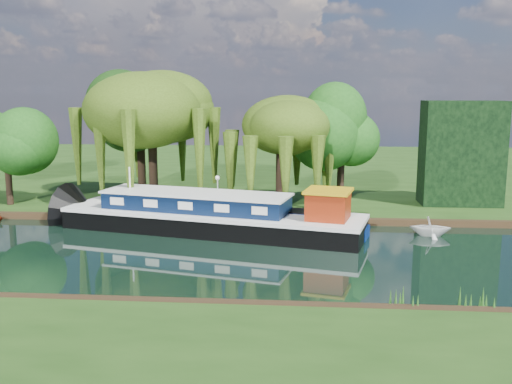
{
  "coord_description": "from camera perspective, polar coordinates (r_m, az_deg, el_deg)",
  "views": [
    {
      "loc": [
        6.71,
        -30.91,
        9.26
      ],
      "look_at": [
        3.81,
        4.94,
        2.8
      ],
      "focal_mm": 40.0,
      "sensor_mm": 36.0,
      "label": 1
    }
  ],
  "objects": [
    {
      "name": "far_bank",
      "position": [
        65.88,
        -1.27,
        2.3
      ],
      "size": [
        120.0,
        52.0,
        0.45
      ],
      "primitive_type": "cube",
      "color": "#1A390F",
      "rests_on": "ground"
    },
    {
      "name": "lamppost",
      "position": [
        42.43,
        -3.86,
        0.88
      ],
      "size": [
        0.36,
        0.36,
        2.56
      ],
      "color": "silver",
      "rests_on": "far_bank"
    },
    {
      "name": "conifer_hedge",
      "position": [
        46.81,
        19.86,
        3.68
      ],
      "size": [
        6.0,
        3.0,
        8.0
      ],
      "primitive_type": "cube",
      "color": "black",
      "rests_on": "far_bank"
    },
    {
      "name": "ground",
      "position": [
        32.96,
        -7.36,
        -6.22
      ],
      "size": [
        120.0,
        120.0,
        0.0
      ],
      "primitive_type": "plane",
      "color": "black"
    },
    {
      "name": "willow_left",
      "position": [
        45.69,
        -10.42,
        7.92
      ],
      "size": [
        8.2,
        8.2,
        9.82
      ],
      "color": "black",
      "rests_on": "far_bank"
    },
    {
      "name": "white_cruiser",
      "position": [
        38.46,
        16.99,
        -4.2
      ],
      "size": [
        2.71,
        2.38,
        1.35
      ],
      "primitive_type": "imported",
      "rotation": [
        0.0,
        0.0,
        1.51
      ],
      "color": "silver",
      "rests_on": "ground"
    },
    {
      "name": "tree_far_right",
      "position": [
        44.4,
        8.58,
        5.84
      ],
      "size": [
        4.92,
        4.92,
        8.05
      ],
      "color": "black",
      "rests_on": "far_bank"
    },
    {
      "name": "tree_far_left",
      "position": [
        47.81,
        -23.75,
        4.69
      ],
      "size": [
        4.48,
        4.48,
        7.22
      ],
      "color": "black",
      "rests_on": "far_bank"
    },
    {
      "name": "reeds_near",
      "position": [
        24.91,
        4.78,
        -10.32
      ],
      "size": [
        33.7,
        1.5,
        1.1
      ],
      "color": "#204D14",
      "rests_on": "ground"
    },
    {
      "name": "dutch_barge",
      "position": [
        37.67,
        -4.24,
        -2.43
      ],
      "size": [
        20.6,
        9.02,
        4.24
      ],
      "rotation": [
        0.0,
        0.0,
        -0.23
      ],
      "color": "black",
      "rests_on": "ground"
    },
    {
      "name": "mooring_posts",
      "position": [
        40.82,
        -5.65,
        -1.61
      ],
      "size": [
        19.16,
        0.16,
        1.0
      ],
      "color": "silver",
      "rests_on": "far_bank"
    },
    {
      "name": "tree_far_mid",
      "position": [
        48.45,
        -11.54,
        7.31
      ],
      "size": [
        5.82,
        5.82,
        9.52
      ],
      "color": "black",
      "rests_on": "far_bank"
    },
    {
      "name": "willow_right",
      "position": [
        42.29,
        2.5,
        5.7
      ],
      "size": [
        6.21,
        6.21,
        7.56
      ],
      "color": "black",
      "rests_on": "far_bank"
    },
    {
      "name": "narrowboat",
      "position": [
        37.79,
        2.64,
        -3.1
      ],
      "size": [
        11.34,
        4.91,
        1.64
      ],
      "rotation": [
        0.0,
        0.0,
        -0.28
      ],
      "color": "navy",
      "rests_on": "ground"
    }
  ]
}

